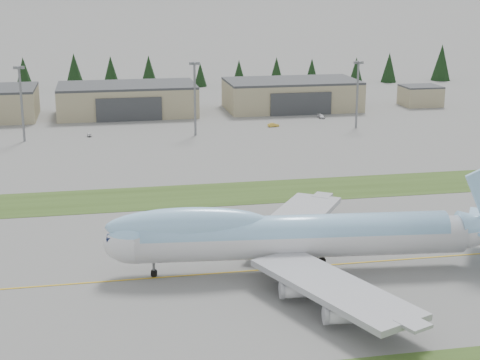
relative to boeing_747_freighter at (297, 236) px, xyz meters
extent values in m
plane|color=slate|center=(-6.00, 1.43, -6.20)|extent=(7000.00, 7000.00, 0.00)
cube|color=#334B1B|center=(-6.00, 46.43, -6.20)|extent=(400.00, 18.00, 0.08)
cube|color=gold|center=(-6.00, 1.43, -6.20)|extent=(400.00, 0.40, 0.02)
cylinder|color=silver|center=(0.71, -0.07, -0.61)|extent=(54.39, 11.46, 6.27)
cylinder|color=#98CEF9|center=(-0.25, 0.02, 0.55)|extent=(50.50, 10.61, 5.79)
ellipsoid|color=silver|center=(-26.18, 2.54, -0.61)|extent=(10.59, 7.21, 6.27)
ellipsoid|color=#98CEF9|center=(-26.18, 2.54, 0.55)|extent=(8.87, 6.10, 5.32)
ellipsoid|color=#98CEF9|center=(-17.54, 1.70, 2.38)|extent=(27.02, 7.87, 5.79)
cube|color=#0C1433|center=(-29.55, 2.86, 0.65)|extent=(2.30, 2.70, 1.25)
cube|color=#A1A2A8|center=(4.16, 15.59, -2.35)|extent=(23.63, 29.19, 0.96)
cube|color=#A1A2A8|center=(1.09, -16.10, -2.35)|extent=(19.53, 30.25, 0.96)
cylinder|color=silver|center=(-0.63, 12.18, -4.18)|extent=(5.23, 2.89, 2.41)
cylinder|color=silver|center=(4.95, 20.65, -4.18)|extent=(5.23, 2.89, 2.41)
cylinder|color=silver|center=(-2.95, -11.83, -4.18)|extent=(5.23, 2.89, 2.41)
cylinder|color=silver|center=(0.89, -21.22, -4.18)|extent=(5.23, 2.89, 2.41)
cylinder|color=slate|center=(-23.30, 2.26, -5.05)|extent=(0.46, 0.46, 2.32)
cylinder|color=slate|center=(-0.45, 2.95, -4.95)|extent=(0.59, 0.59, 2.51)
cylinder|color=slate|center=(-1.01, -2.81, -4.95)|extent=(0.59, 0.59, 2.51)
cylinder|color=slate|center=(4.35, 2.49, -4.95)|extent=(0.59, 0.59, 2.51)
cylinder|color=slate|center=(3.79, -3.28, -4.95)|extent=(0.59, 0.59, 2.51)
cylinder|color=black|center=(-23.34, 1.88, -5.67)|extent=(1.09, 0.44, 1.06)
cylinder|color=black|center=(-23.27, 2.64, -5.67)|extent=(1.09, 0.44, 1.06)
cylinder|color=black|center=(-0.45, 2.95, -5.63)|extent=(1.20, 0.59, 1.16)
cylinder|color=black|center=(-1.01, -2.81, -5.63)|extent=(1.20, 0.59, 1.16)
cylinder|color=black|center=(4.35, 2.49, -5.63)|extent=(1.20, 0.59, 1.16)
cylinder|color=black|center=(3.79, -3.28, -5.63)|extent=(1.20, 0.59, 1.16)
cube|color=tan|center=(-21.00, 151.43, -1.20)|extent=(48.00, 26.00, 10.00)
cube|color=#343639|center=(-21.00, 151.43, 4.20)|extent=(48.00, 26.00, 0.80)
cube|color=#343639|center=(-21.00, 138.13, -2.20)|extent=(22.08, 0.60, 8.00)
cube|color=tan|center=(39.00, 151.43, -1.20)|extent=(48.00, 26.00, 10.00)
cube|color=#343639|center=(39.00, 151.43, 4.20)|extent=(48.00, 26.00, 0.80)
cube|color=#343639|center=(39.00, 138.13, -2.20)|extent=(22.08, 0.60, 8.00)
cube|color=tan|center=(89.00, 149.43, -2.70)|extent=(14.00, 12.00, 7.00)
cube|color=#343639|center=(89.00, 149.43, 1.10)|extent=(14.00, 12.00, 0.60)
cylinder|color=slate|center=(-53.09, 112.05, 4.49)|extent=(0.70, 0.70, 21.40)
cube|color=slate|center=(-53.09, 112.05, 15.59)|extent=(3.20, 3.20, 0.80)
cylinder|color=slate|center=(-2.08, 111.18, 4.60)|extent=(0.70, 0.70, 21.61)
cube|color=slate|center=(-2.08, 111.18, 15.80)|extent=(3.20, 3.20, 0.80)
cylinder|color=slate|center=(50.72, 113.59, 4.05)|extent=(0.70, 0.70, 20.52)
cube|color=slate|center=(50.72, 113.59, 14.71)|extent=(3.20, 3.20, 0.80)
imported|color=#BBBBBD|center=(-34.27, 115.59, -6.20)|extent=(1.36, 3.08, 1.03)
imported|color=gold|center=(24.64, 119.68, -6.20)|extent=(3.85, 1.67, 1.23)
imported|color=silver|center=(44.38, 131.42, -6.20)|extent=(2.19, 4.34, 1.21)
cone|color=black|center=(-61.76, 215.29, 1.08)|extent=(8.16, 8.16, 14.57)
cone|color=black|center=(-40.71, 216.52, 1.65)|extent=(8.80, 8.80, 15.71)
cone|color=black|center=(-25.19, 216.69, 0.89)|extent=(7.95, 7.95, 14.19)
cone|color=black|center=(-8.96, 212.52, 1.09)|extent=(8.17, 8.17, 14.59)
cone|color=black|center=(14.00, 215.68, -0.95)|extent=(5.89, 5.89, 10.51)
cone|color=black|center=(30.75, 211.46, -0.22)|extent=(6.70, 6.70, 11.96)
cone|color=black|center=(48.06, 212.36, 0.16)|extent=(7.13, 7.13, 12.74)
cone|color=black|center=(64.91, 213.63, -0.36)|extent=(6.54, 6.54, 11.69)
cone|color=black|center=(85.97, 213.12, -0.27)|extent=(6.65, 6.65, 11.87)
cone|color=black|center=(102.03, 213.44, 0.58)|extent=(7.60, 7.60, 13.58)
cone|color=black|center=(128.62, 214.74, 2.25)|extent=(9.47, 9.47, 16.91)
camera|label=1|loc=(-30.53, -109.37, 40.59)|focal=55.00mm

